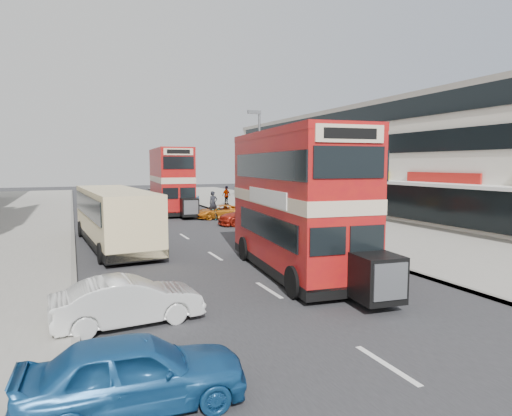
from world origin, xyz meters
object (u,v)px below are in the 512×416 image
bus_main (295,202)px  car_right_c (181,199)px  cyclist (213,210)px  car_left_front (128,301)px  pedestrian_near (303,215)px  bus_second (171,181)px  car_left_near (135,372)px  car_right_a (251,215)px  car_right_b (220,212)px  coach (115,215)px  pedestrian_far (226,195)px  street_lamp (258,157)px

bus_main → car_right_c: bearing=-89.0°
bus_main → cyclist: bus_main is taller
car_left_front → car_right_c: bearing=-20.2°
pedestrian_near → bus_second: bearing=-110.3°
car_left_near → car_right_a: bearing=-24.3°
car_right_b → car_right_c: (-0.08, 12.86, 0.09)m
bus_main → car_left_near: bearing=52.0°
car_right_b → pedestrian_near: (2.78, -8.41, 0.50)m
bus_second → car_left_near: bus_second is taller
car_right_a → bus_second: bearing=-157.4°
bus_second → coach: 15.40m
car_left_front → pedestrian_near: pedestrian_near is taller
pedestrian_far → cyclist: size_ratio=0.87×
car_left_front → car_right_b: size_ratio=0.99×
coach → car_left_near: (-1.10, -15.99, -0.97)m
pedestrian_far → bus_second: bearing=-175.4°
bus_main → car_right_b: bearing=-92.9°
car_right_a → car_right_c: (-1.01, 16.99, -0.04)m
bus_second → pedestrian_near: bus_second is taller
car_left_near → car_right_c: bearing=-11.4°
car_left_near → car_right_c: 39.01m
car_right_b → car_right_c: bearing=-179.0°
car_right_b → pedestrian_near: size_ratio=2.20×
car_left_front → car_right_c: size_ratio=1.03×
pedestrian_near → cyclist: size_ratio=0.81×
car_left_near → car_right_b: 26.78m
street_lamp → pedestrian_far: 13.54m
car_left_near → car_right_a: size_ratio=0.82×
bus_main → pedestrian_far: (6.54, 27.06, -1.72)m
car_right_a → pedestrian_far: 13.99m
bus_main → pedestrian_far: bearing=-97.7°
car_right_c → cyclist: size_ratio=1.71×
bus_second → car_left_near: (-7.08, -30.12, -2.20)m
coach → car_left_near: coach is taller
bus_main → car_right_b: 17.86m
bus_main → car_left_front: 7.78m
street_lamp → bus_main: (-4.55, -14.18, -1.96)m
bus_main → car_right_c: 30.56m
car_right_a → car_right_b: bearing=-166.2°
bus_second → car_right_a: bearing=115.0°
bus_main → car_right_b: bus_main is taller
coach → pedestrian_far: coach is taller
bus_second → car_left_front: (-6.70, -25.93, -2.23)m
car_right_b → car_left_front: bearing=-23.8°
pedestrian_near → car_left_front: bearing=2.9°
street_lamp → car_right_b: (-1.85, 3.33, -4.24)m
coach → pedestrian_near: size_ratio=5.91×
pedestrian_far → street_lamp: bearing=-127.6°
car_left_near → pedestrian_near: size_ratio=2.17×
car_right_b → car_right_c: 12.86m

